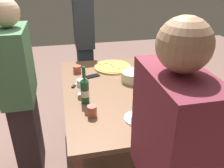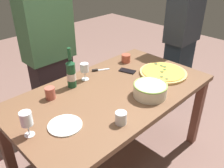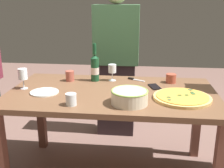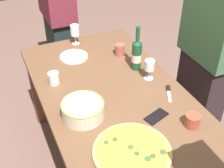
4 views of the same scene
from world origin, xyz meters
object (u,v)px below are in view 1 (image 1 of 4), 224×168
Objects in this scene: wine_glass_near_pizza at (136,123)px; cup_ceramic at (92,111)px; pizza at (113,67)px; wine_glass_by_bottle at (81,84)px; wine_bottle at (85,90)px; cup_amber at (77,69)px; serving_bowl at (133,76)px; dining_table at (112,98)px; person_host at (84,43)px; cup_spare at (154,94)px; cell_phone at (93,76)px; side_plate at (138,118)px; person_guest_left at (21,96)px; pizza_knife at (75,85)px.

cup_ceramic is at bearing 39.46° from wine_glass_near_pizza.
wine_glass_by_bottle reaches higher than pizza.
cup_amber is at bearing 1.19° from wine_bottle.
serving_bowl is 2.96× the size of cup_amber.
dining_table is 6.32× the size of serving_bowl.
person_host reaches higher than wine_bottle.
cup_spare is 0.73m from cell_phone.
wine_glass_by_bottle is (0.67, 0.30, -0.01)m from wine_glass_near_pizza.
cup_ceramic is (-0.40, 0.24, 0.14)m from dining_table.
wine_glass_near_pizza reaches higher than pizza.
side_plate is at bearing 166.41° from serving_bowl.
side_plate is (-0.11, -0.34, -0.04)m from cup_ceramic.
serving_bowl is at bearing 7.16° from person_guest_left.
pizza is at bearing -4.96° from wine_glass_near_pizza.
person_guest_left is at bearing 91.63° from wine_glass_by_bottle.
person_guest_left is at bearing 100.35° from serving_bowl.
wine_glass_by_bottle is 0.09× the size of person_host.
pizza_knife is 0.09× the size of person_host.
side_plate is 0.13× the size of person_guest_left.
dining_table is 10.49× the size of pizza_knife.
cup_spare is (-0.24, -0.32, 0.13)m from dining_table.
wine_bottle is at bearing 47.86° from side_plate.
wine_bottle is 2.25× the size of wine_glass_by_bottle.
pizza_knife is (-0.31, 0.05, -0.03)m from cup_amber.
pizza is 1.08m from person_guest_left.
pizza is 0.78m from cup_spare.
wine_bottle reaches higher than wine_glass_near_pizza.
wine_glass_near_pizza reaches higher than wine_glass_by_bottle.
cup_ceramic reaches higher than cell_phone.
wine_glass_near_pizza reaches higher than cell_phone.
person_guest_left is (0.13, 0.53, -0.07)m from wine_bottle.
cell_phone is at bearing 22.45° from dining_table.
cell_phone is at bearing -6.76° from person_host.
person_host is 1.42m from person_guest_left.
person_host is at bearing 5.85° from dining_table.
cell_phone is at bearing 26.35° from person_guest_left.
cup_spare is at bearing -121.49° from pizza_knife.
person_host reaches higher than pizza_knife.
pizza is at bearing -83.76° from cup_amber.
wine_bottle is 0.23m from cup_ceramic.
pizza is 0.73m from person_host.
pizza is 0.26× the size of person_guest_left.
cup_ceramic is 1.09× the size of cup_spare.
serving_bowl is 1.55× the size of wine_glass_near_pizza.
person_guest_left reaches higher than side_plate.
cup_spare is at bearing -40.31° from side_plate.
cell_phone is at bearing -8.24° from cup_ceramic.
person_host reaches higher than cup_spare.
cell_phone is 0.09× the size of person_host.
cup_ceramic reaches higher than cup_spare.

